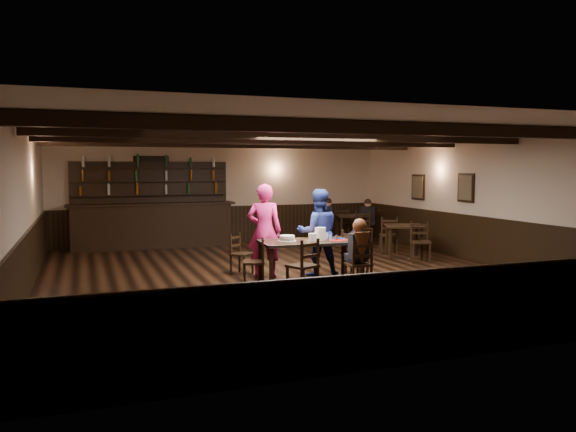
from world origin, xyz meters
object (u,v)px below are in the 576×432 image
object	(u,v)px
chair_near_left	(306,262)
chair_near_right	(360,261)
woman_pink	(264,231)
cake	(287,239)
bar_counter	(152,219)
dining_table	(310,244)
man_blue	(318,233)

from	to	relation	value
chair_near_left	chair_near_right	xyz separation A→B (m)	(0.99, 0.00, -0.04)
woman_pink	cake	bearing A→B (deg)	129.00
cake	bar_counter	xyz separation A→B (m)	(-1.71, 5.36, -0.07)
chair_near_right	dining_table	bearing A→B (deg)	122.96
chair_near_left	bar_counter	distance (m)	6.51
woman_pink	man_blue	xyz separation A→B (m)	(0.99, -0.24, -0.05)
woman_pink	man_blue	bearing A→B (deg)	-171.31
chair_near_right	bar_counter	distance (m)	6.84
cake	man_blue	bearing A→B (deg)	29.06
dining_table	bar_counter	world-z (taller)	bar_counter
bar_counter	cake	bearing A→B (deg)	-72.29
woman_pink	cake	world-z (taller)	woman_pink
dining_table	woman_pink	world-z (taller)	woman_pink
cake	bar_counter	size ratio (longest dim) A/B	0.08
chair_near_right	bar_counter	size ratio (longest dim) A/B	0.20
cake	bar_counter	bearing A→B (deg)	107.71
man_blue	bar_counter	xyz separation A→B (m)	(-2.50, 4.92, -0.10)
dining_table	chair_near_left	xyz separation A→B (m)	(-0.43, -0.86, -0.16)
dining_table	man_blue	xyz separation A→B (m)	(0.37, 0.50, 0.14)
chair_near_right	cake	distance (m)	1.38
chair_near_left	man_blue	xyz separation A→B (m)	(0.80, 1.36, 0.30)
dining_table	cake	xyz separation A→B (m)	(-0.42, 0.06, 0.11)
woman_pink	bar_counter	size ratio (longest dim) A/B	0.42
chair_near_left	cake	size ratio (longest dim) A/B	2.70
chair_near_left	chair_near_right	bearing A→B (deg)	0.11
woman_pink	man_blue	size ratio (longest dim) A/B	1.06
chair_near_right	cake	world-z (taller)	cake
chair_near_left	chair_near_right	distance (m)	0.99
chair_near_right	woman_pink	world-z (taller)	woman_pink
chair_near_left	woman_pink	size ratio (longest dim) A/B	0.52
dining_table	bar_counter	bearing A→B (deg)	111.45
woman_pink	cake	distance (m)	0.71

